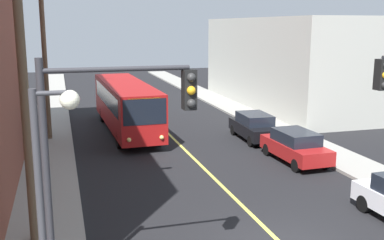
{
  "coord_description": "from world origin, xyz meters",
  "views": [
    {
      "loc": [
        -6.51,
        -12.03,
        6.87
      ],
      "look_at": [
        0.0,
        10.61,
        2.0
      ],
      "focal_mm": 43.09,
      "sensor_mm": 36.0,
      "label": 1
    }
  ],
  "objects_px": {
    "utility_pole_mid": "(44,43)",
    "traffic_signal_left_corner": "(111,134)",
    "street_lamp_left": "(50,181)",
    "parked_car_red": "(295,146)",
    "parked_car_black": "(254,126)",
    "city_bus": "(126,104)",
    "utility_pole_near": "(21,53)"
  },
  "relations": [
    {
      "from": "city_bus",
      "to": "utility_pole_near",
      "type": "distance_m",
      "value": 16.57
    },
    {
      "from": "parked_car_red",
      "to": "utility_pole_mid",
      "type": "height_order",
      "value": "utility_pole_mid"
    },
    {
      "from": "parked_car_red",
      "to": "parked_car_black",
      "type": "xyz_separation_m",
      "value": [
        -0.13,
        4.86,
        0.0
      ]
    },
    {
      "from": "utility_pole_mid",
      "to": "traffic_signal_left_corner",
      "type": "xyz_separation_m",
      "value": [
        1.9,
        -17.53,
        -1.53
      ]
    },
    {
      "from": "utility_pole_near",
      "to": "street_lamp_left",
      "type": "relative_size",
      "value": 1.97
    },
    {
      "from": "utility_pole_near",
      "to": "traffic_signal_left_corner",
      "type": "distance_m",
      "value": 4.58
    },
    {
      "from": "city_bus",
      "to": "parked_car_black",
      "type": "height_order",
      "value": "city_bus"
    },
    {
      "from": "parked_car_black",
      "to": "utility_pole_near",
      "type": "bearing_deg",
      "value": -138.99
    },
    {
      "from": "city_bus",
      "to": "parked_car_black",
      "type": "xyz_separation_m",
      "value": [
        7.15,
        -4.54,
        -0.98
      ]
    },
    {
      "from": "utility_pole_mid",
      "to": "traffic_signal_left_corner",
      "type": "height_order",
      "value": "utility_pole_mid"
    },
    {
      "from": "city_bus",
      "to": "traffic_signal_left_corner",
      "type": "bearing_deg",
      "value": -98.86
    },
    {
      "from": "parked_car_black",
      "to": "traffic_signal_left_corner",
      "type": "distance_m",
      "value": 17.82
    },
    {
      "from": "parked_car_black",
      "to": "utility_pole_mid",
      "type": "relative_size",
      "value": 0.43
    },
    {
      "from": "utility_pole_near",
      "to": "traffic_signal_left_corner",
      "type": "height_order",
      "value": "utility_pole_near"
    },
    {
      "from": "utility_pole_mid",
      "to": "traffic_signal_left_corner",
      "type": "relative_size",
      "value": 1.73
    },
    {
      "from": "city_bus",
      "to": "parked_car_red",
      "type": "relative_size",
      "value": 2.74
    },
    {
      "from": "parked_car_black",
      "to": "utility_pole_near",
      "type": "distance_m",
      "value": 17.05
    },
    {
      "from": "parked_car_black",
      "to": "traffic_signal_left_corner",
      "type": "xyz_separation_m",
      "value": [
        -10.08,
        -14.28,
        3.46
      ]
    },
    {
      "from": "traffic_signal_left_corner",
      "to": "utility_pole_near",
      "type": "bearing_deg",
      "value": 120.73
    },
    {
      "from": "parked_car_black",
      "to": "street_lamp_left",
      "type": "bearing_deg",
      "value": -126.14
    },
    {
      "from": "city_bus",
      "to": "utility_pole_near",
      "type": "xyz_separation_m",
      "value": [
        -5.09,
        -15.18,
        4.25
      ]
    },
    {
      "from": "parked_car_red",
      "to": "parked_car_black",
      "type": "height_order",
      "value": "same"
    },
    {
      "from": "city_bus",
      "to": "traffic_signal_left_corner",
      "type": "relative_size",
      "value": 2.04
    },
    {
      "from": "utility_pole_near",
      "to": "city_bus",
      "type": "bearing_deg",
      "value": 71.45
    },
    {
      "from": "parked_car_black",
      "to": "utility_pole_mid",
      "type": "xyz_separation_m",
      "value": [
        -11.98,
        3.25,
        5.0
      ]
    },
    {
      "from": "utility_pole_near",
      "to": "parked_car_black",
      "type": "bearing_deg",
      "value": 41.01
    },
    {
      "from": "city_bus",
      "to": "utility_pole_near",
      "type": "height_order",
      "value": "utility_pole_near"
    },
    {
      "from": "city_bus",
      "to": "parked_car_black",
      "type": "bearing_deg",
      "value": -32.39
    },
    {
      "from": "street_lamp_left",
      "to": "parked_car_red",
      "type": "bearing_deg",
      "value": 43.12
    },
    {
      "from": "parked_car_red",
      "to": "street_lamp_left",
      "type": "distance_m",
      "value": 16.19
    },
    {
      "from": "street_lamp_left",
      "to": "utility_pole_mid",
      "type": "bearing_deg",
      "value": 91.46
    },
    {
      "from": "traffic_signal_left_corner",
      "to": "street_lamp_left",
      "type": "height_order",
      "value": "traffic_signal_left_corner"
    }
  ]
}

